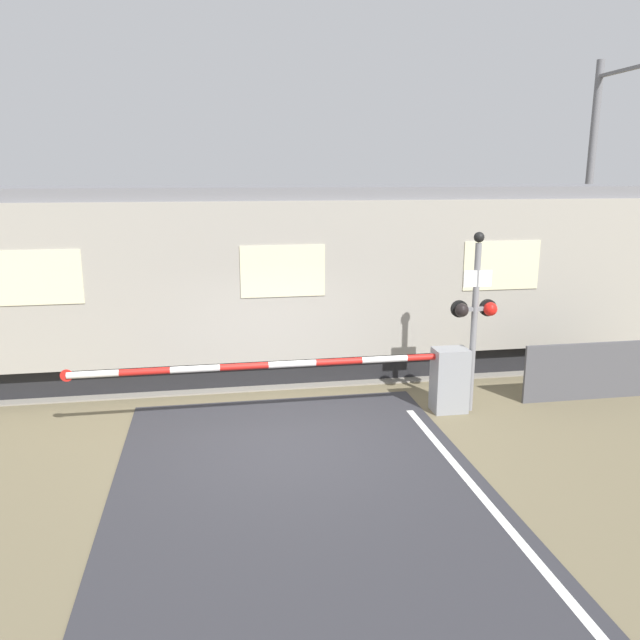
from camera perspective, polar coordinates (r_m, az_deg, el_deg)
The scene contains 7 objects.
ground_plane at distance 10.04m, azimuth -2.88°, elevation -11.28°, with size 80.00×80.00×0.00m, color #6B6047.
track_bed at distance 13.87m, azimuth -4.97°, elevation -4.16°, with size 36.00×3.20×0.13m.
train at distance 13.43m, azimuth -4.16°, elevation 3.95°, with size 16.05×3.16×3.91m.
crossing_barrier at distance 11.13m, azimuth 8.61°, elevation -5.17°, with size 6.84×0.44×1.16m.
signal_post at distance 11.17m, azimuth 13.99°, elevation 0.74°, with size 0.83×0.26×3.20m.
catenary_pole at distance 18.26m, azimuth 23.38°, elevation 10.55°, with size 0.20×1.90×6.97m.
roadside_fence at distance 12.73m, azimuth 23.17°, elevation -4.34°, with size 2.50×0.06×1.10m.
Camera 1 is at (-1.07, -9.07, 4.17)m, focal length 35.00 mm.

